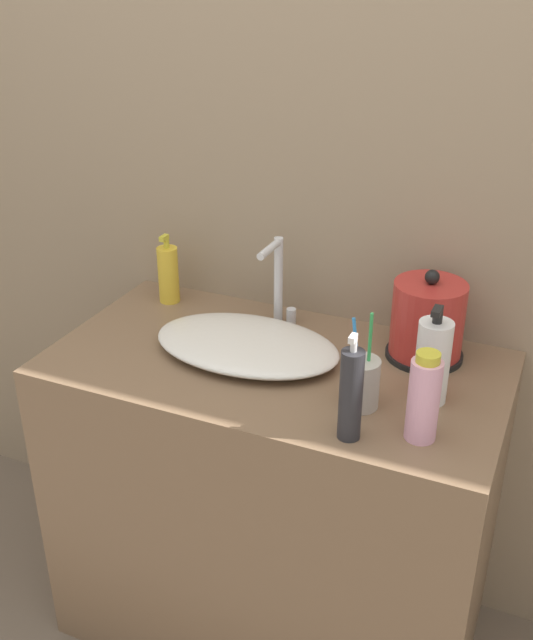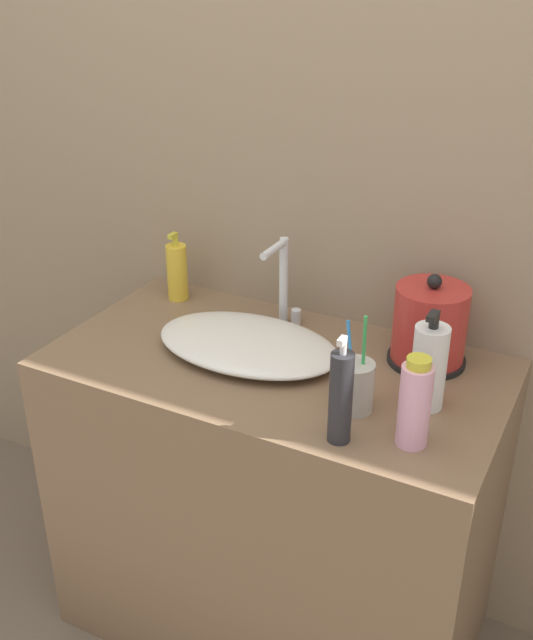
# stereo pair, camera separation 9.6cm
# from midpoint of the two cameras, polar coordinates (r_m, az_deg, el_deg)

# --- Properties ---
(wall_back) EXTENTS (6.00, 0.04, 2.60)m
(wall_back) POSITION_cam_midpoint_polar(r_m,az_deg,el_deg) (1.75, 3.05, 15.56)
(wall_back) COLOR gray
(wall_back) RESTS_ON ground_plane
(vanity_counter) EXTENTS (1.02, 0.54, 0.80)m
(vanity_counter) POSITION_cam_midpoint_polar(r_m,az_deg,el_deg) (1.91, -0.85, -13.74)
(vanity_counter) COLOR brown
(vanity_counter) RESTS_ON ground_plane
(sink_basin) EXTENTS (0.43, 0.27, 0.05)m
(sink_basin) POSITION_cam_midpoint_polar(r_m,az_deg,el_deg) (1.69, -3.15, -1.88)
(sink_basin) COLOR silver
(sink_basin) RESTS_ON vanity_counter
(faucet) EXTENTS (0.06, 0.12, 0.22)m
(faucet) POSITION_cam_midpoint_polar(r_m,az_deg,el_deg) (1.79, -0.62, 3.10)
(faucet) COLOR silver
(faucet) RESTS_ON vanity_counter
(electric_kettle) EXTENTS (0.17, 0.17, 0.21)m
(electric_kettle) POSITION_cam_midpoint_polar(r_m,az_deg,el_deg) (1.68, 10.57, -0.26)
(electric_kettle) COLOR black
(electric_kettle) RESTS_ON vanity_counter
(toothbrush_cup) EXTENTS (0.08, 0.08, 0.21)m
(toothbrush_cup) POSITION_cam_midpoint_polar(r_m,az_deg,el_deg) (1.50, 5.34, -4.78)
(toothbrush_cup) COLOR #B7B2A8
(toothbrush_cup) RESTS_ON vanity_counter
(lotion_bottle) EXTENTS (0.05, 0.05, 0.18)m
(lotion_bottle) POSITION_cam_midpoint_polar(r_m,az_deg,el_deg) (1.95, -8.90, 3.46)
(lotion_bottle) COLOR gold
(lotion_bottle) RESTS_ON vanity_counter
(shampoo_bottle) EXTENTS (0.07, 0.07, 0.21)m
(shampoo_bottle) POSITION_cam_midpoint_polar(r_m,az_deg,el_deg) (1.52, 10.79, -3.12)
(shampoo_bottle) COLOR white
(shampoo_bottle) RESTS_ON vanity_counter
(mouthwash_bottle) EXTENTS (0.06, 0.06, 0.18)m
(mouthwash_bottle) POSITION_cam_midpoint_polar(r_m,az_deg,el_deg) (1.40, 9.98, -5.91)
(mouthwash_bottle) COLOR #EAA8C6
(mouthwash_bottle) RESTS_ON vanity_counter
(hand_cream_bottle) EXTENTS (0.04, 0.04, 0.22)m
(hand_cream_bottle) POSITION_cam_midpoint_polar(r_m,az_deg,el_deg) (1.38, 4.47, -5.70)
(hand_cream_bottle) COLOR #28282D
(hand_cream_bottle) RESTS_ON vanity_counter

